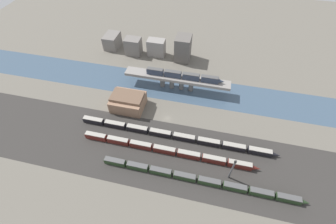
{
  "coord_description": "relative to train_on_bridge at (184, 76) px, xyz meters",
  "views": [
    {
      "loc": [
        19.47,
        -83.56,
        103.88
      ],
      "look_at": [
        0.0,
        1.82,
        3.82
      ],
      "focal_mm": 24.0,
      "sensor_mm": 36.0,
      "label": 1
    }
  ],
  "objects": [
    {
      "name": "ground_plane",
      "position": [
        -4.51,
        -27.63,
        -11.58
      ],
      "size": [
        400.0,
        400.0,
        0.0
      ],
      "primitive_type": "plane",
      "color": "#666056"
    },
    {
      "name": "railbed_yard",
      "position": [
        -4.51,
        -51.63,
        -11.57
      ],
      "size": [
        280.0,
        42.0,
        0.01
      ],
      "primitive_type": "cube",
      "color": "#33302D",
      "rests_on": "ground"
    },
    {
      "name": "river_water",
      "position": [
        -4.51,
        0.0,
        -11.57
      ],
      "size": [
        320.0,
        25.88,
        0.01
      ],
      "primitive_type": "cube",
      "color": "#3D5166",
      "rests_on": "ground"
    },
    {
      "name": "bridge",
      "position": [
        -4.51,
        0.0,
        -4.05
      ],
      "size": [
        69.15,
        7.76,
        9.55
      ],
      "color": "gray",
      "rests_on": "ground"
    },
    {
      "name": "train_on_bridge",
      "position": [
        0.0,
        0.0,
        0.0
      ],
      "size": [
        50.11,
        3.08,
        4.14
      ],
      "color": "#2D384C",
      "rests_on": "bridge"
    },
    {
      "name": "train_yard_near",
      "position": [
        19.47,
        -62.67,
        -9.84
      ],
      "size": [
        98.22,
        2.83,
        3.54
      ],
      "color": "#23381E",
      "rests_on": "ground"
    },
    {
      "name": "train_yard_mid",
      "position": [
        0.49,
        -50.45,
        -9.63
      ],
      "size": [
        93.84,
        2.73,
        3.96
      ],
      "color": "#5B1E19",
      "rests_on": "ground"
    },
    {
      "name": "train_yard_far",
      "position": [
        2.67,
        -40.24,
        -9.8
      ],
      "size": [
        110.75,
        2.88,
        3.61
      ],
      "color": "black",
      "rests_on": "ground"
    },
    {
      "name": "warehouse_building",
      "position": [
        -30.18,
        -23.58,
        -6.92
      ],
      "size": [
        19.52,
        15.99,
        9.8
      ],
      "color": "#937056",
      "rests_on": "ground"
    },
    {
      "name": "signal_tower",
      "position": [
        33.1,
        -57.46,
        -3.46
      ],
      "size": [
        1.0,
        0.78,
        16.07
      ],
      "color": "#4C4C51",
      "rests_on": "ground"
    },
    {
      "name": "city_block_far_left",
      "position": [
        -65.19,
        37.35,
        -6.21
      ],
      "size": [
        10.48,
        14.94,
        10.73
      ],
      "primitive_type": "cube",
      "color": "slate",
      "rests_on": "ground"
    },
    {
      "name": "city_block_left",
      "position": [
        -45.42,
        32.06,
        -5.08
      ],
      "size": [
        11.93,
        9.27,
        13.0
      ],
      "primitive_type": "cube",
      "color": "slate",
      "rests_on": "ground"
    },
    {
      "name": "city_block_center",
      "position": [
        -27.5,
        34.36,
        -5.15
      ],
      "size": [
        13.27,
        8.12,
        12.85
      ],
      "primitive_type": "cube",
      "color": "gray",
      "rests_on": "ground"
    },
    {
      "name": "city_block_right",
      "position": [
        -6.61,
        33.76,
        -2.32
      ],
      "size": [
        11.08,
        13.33,
        18.51
      ],
      "primitive_type": "cube",
      "color": "#605B56",
      "rests_on": "ground"
    }
  ]
}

